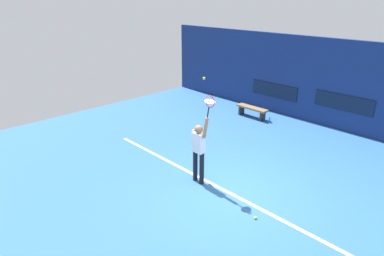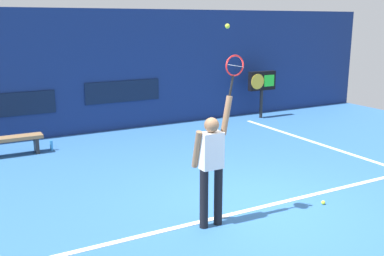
# 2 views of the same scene
# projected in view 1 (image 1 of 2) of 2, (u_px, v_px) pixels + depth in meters

# --- Properties ---
(ground_plane) EXTENTS (18.00, 18.00, 0.00)m
(ground_plane) POSITION_uv_depth(u_px,v_px,m) (233.00, 193.00, 8.75)
(ground_plane) COLOR #2D609E
(back_wall) EXTENTS (18.00, 0.20, 3.38)m
(back_wall) POSITION_uv_depth(u_px,v_px,m) (347.00, 87.00, 12.29)
(back_wall) COLOR navy
(back_wall) RESTS_ON ground_plane
(sponsor_banner_center) EXTENTS (2.20, 0.03, 0.60)m
(sponsor_banner_center) POSITION_uv_depth(u_px,v_px,m) (343.00, 103.00, 12.43)
(sponsor_banner_center) COLOR #0C1933
(sponsor_banner_portside) EXTENTS (2.20, 0.03, 0.60)m
(sponsor_banner_portside) POSITION_uv_depth(u_px,v_px,m) (274.00, 90.00, 14.48)
(sponsor_banner_portside) COLOR #0C1933
(court_baseline) EXTENTS (10.00, 0.10, 0.01)m
(court_baseline) POSITION_uv_depth(u_px,v_px,m) (231.00, 194.00, 8.70)
(court_baseline) COLOR white
(court_baseline) RESTS_ON ground_plane
(tennis_player) EXTENTS (0.59, 0.31, 1.99)m
(tennis_player) POSITION_uv_depth(u_px,v_px,m) (199.00, 149.00, 8.92)
(tennis_player) COLOR black
(tennis_player) RESTS_ON ground_plane
(tennis_racket) EXTENTS (0.36, 0.27, 0.62)m
(tennis_racket) POSITION_uv_depth(u_px,v_px,m) (210.00, 103.00, 8.15)
(tennis_racket) COLOR black
(tennis_ball) EXTENTS (0.07, 0.07, 0.07)m
(tennis_ball) POSITION_uv_depth(u_px,v_px,m) (204.00, 78.00, 8.01)
(tennis_ball) COLOR #CCE033
(court_bench) EXTENTS (1.40, 0.36, 0.45)m
(court_bench) POSITION_uv_depth(u_px,v_px,m) (252.00, 110.00, 14.06)
(court_bench) COLOR olive
(court_bench) RESTS_ON ground_plane
(water_bottle) EXTENTS (0.07, 0.07, 0.24)m
(water_bottle) POSITION_uv_depth(u_px,v_px,m) (269.00, 120.00, 13.55)
(water_bottle) COLOR #338CD8
(water_bottle) RESTS_ON ground_plane
(spare_ball) EXTENTS (0.07, 0.07, 0.07)m
(spare_ball) POSITION_uv_depth(u_px,v_px,m) (255.00, 218.00, 7.73)
(spare_ball) COLOR #CCE033
(spare_ball) RESTS_ON ground_plane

